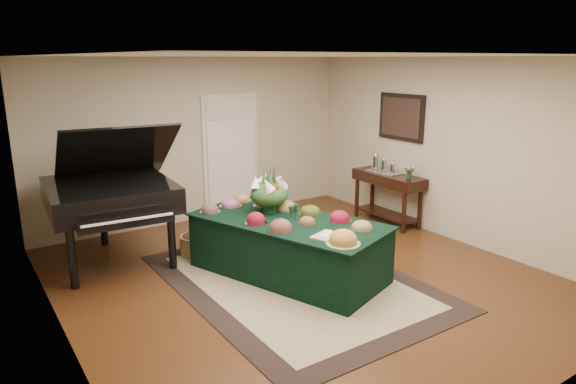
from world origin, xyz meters
TOP-DOWN VIEW (x-y plane):
  - ground at (0.00, 0.00)m, footprint 6.00×6.00m
  - area_rug at (-0.15, -0.04)m, footprint 2.62×3.67m
  - kitchen_doorway at (0.60, 2.97)m, footprint 1.05×0.07m
  - buffet_table at (-0.09, 0.17)m, footprint 1.92×2.70m
  - food_platters at (-0.08, 0.17)m, footprint 1.45×2.44m
  - cutting_board at (-0.07, -0.61)m, footprint 0.43×0.43m
  - green_goblets at (-0.00, 0.17)m, footprint 0.16×0.11m
  - floral_centerpiece at (-0.09, 0.59)m, footprint 0.51×0.51m
  - grand_piano at (-1.77, 1.86)m, footprint 1.77×1.96m
  - wicker_basket at (-0.77, 1.48)m, footprint 0.44×0.44m
  - mahogany_sideboard at (2.50, 1.04)m, footprint 0.45×1.31m
  - tea_service at (2.50, 1.18)m, footprint 0.34×0.58m
  - pink_bouquet at (2.50, 0.60)m, footprint 0.17×0.17m
  - wall_painting at (2.72, 1.04)m, footprint 0.05×0.95m

SIDE VIEW (x-z plane):
  - ground at x=0.00m, z-range 0.00..0.00m
  - area_rug at x=-0.15m, z-range 0.00..0.01m
  - wicker_basket at x=-0.77m, z-range 0.00..0.28m
  - buffet_table at x=-0.09m, z-range 0.00..0.74m
  - mahogany_sideboard at x=2.50m, z-range 0.23..1.07m
  - cutting_board at x=-0.07m, z-range 0.72..0.81m
  - food_platters at x=-0.08m, z-range 0.72..0.84m
  - green_goblets at x=0.00m, z-range 0.73..0.91m
  - grand_piano at x=-1.77m, z-range 0.02..1.89m
  - tea_service at x=2.50m, z-range 0.81..1.10m
  - pink_bouquet at x=2.50m, z-range 0.88..1.10m
  - kitchen_doorway at x=0.60m, z-range -0.03..2.07m
  - floral_centerpiece at x=-0.09m, z-range 0.78..1.29m
  - wall_painting at x=2.72m, z-range 1.38..2.12m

